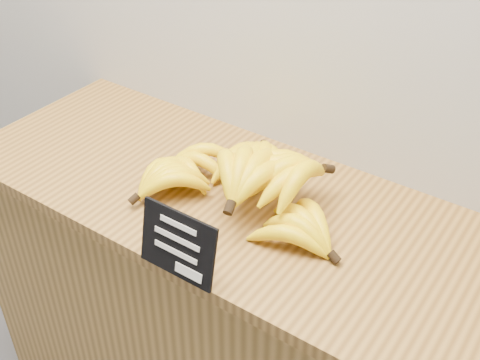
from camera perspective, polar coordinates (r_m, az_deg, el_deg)
name	(u,v)px	position (r m, az deg, el deg)	size (l,w,h in m)	color
counter	(251,344)	(1.67, 1.02, -15.27)	(1.53, 0.50, 0.90)	olive
counter_top	(253,208)	(1.34, 1.22, -2.63)	(1.45, 0.54, 0.03)	olive
chalkboard_sign	(177,244)	(1.13, -5.95, -6.10)	(0.17, 0.01, 0.14)	black
banana_pile	(246,177)	(1.31, 0.54, 0.27)	(0.54, 0.37, 0.13)	yellow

